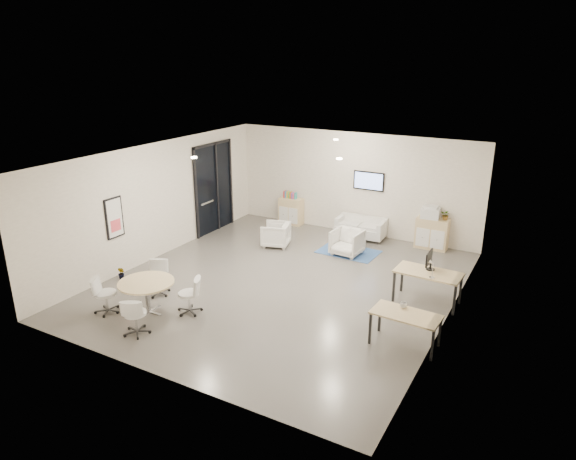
% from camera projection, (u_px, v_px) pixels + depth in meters
% --- Properties ---
extents(room_shell, '(9.60, 10.60, 4.80)m').
position_uv_depth(room_shell, '(283.00, 222.00, 12.36)').
color(room_shell, '#5B5752').
rests_on(room_shell, ground).
extents(glass_door, '(0.09, 1.90, 2.85)m').
position_uv_depth(glass_door, '(214.00, 185.00, 16.28)').
color(glass_door, black).
rests_on(glass_door, room_shell).
extents(artwork, '(0.05, 0.54, 1.04)m').
position_uv_depth(artwork, '(114.00, 218.00, 12.88)').
color(artwork, black).
rests_on(artwork, room_shell).
extents(wall_tv, '(0.98, 0.06, 0.58)m').
position_uv_depth(wall_tv, '(369.00, 181.00, 15.77)').
color(wall_tv, black).
rests_on(wall_tv, room_shell).
extents(ceiling_spots, '(3.14, 4.14, 0.03)m').
position_uv_depth(ceiling_spots, '(293.00, 151.00, 12.63)').
color(ceiling_spots, '#FFEAC6').
rests_on(ceiling_spots, room_shell).
extents(sideboard_left, '(0.79, 0.41, 0.89)m').
position_uv_depth(sideboard_left, '(291.00, 211.00, 17.23)').
color(sideboard_left, '#DCBD84').
rests_on(sideboard_left, room_shell).
extents(sideboard_right, '(0.92, 0.45, 0.92)m').
position_uv_depth(sideboard_right, '(432.00, 233.00, 15.04)').
color(sideboard_right, '#DCBD84').
rests_on(sideboard_right, room_shell).
extents(books, '(0.46, 0.14, 0.22)m').
position_uv_depth(books, '(290.00, 195.00, 17.07)').
color(books, red).
rests_on(books, sideboard_left).
extents(printer, '(0.55, 0.47, 0.37)m').
position_uv_depth(printer, '(431.00, 212.00, 14.88)').
color(printer, white).
rests_on(printer, sideboard_right).
extents(loveseat, '(1.53, 0.81, 0.56)m').
position_uv_depth(loveseat, '(361.00, 228.00, 15.98)').
color(loveseat, silver).
rests_on(loveseat, room_shell).
extents(blue_rug, '(1.72, 1.19, 0.01)m').
position_uv_depth(blue_rug, '(348.00, 252.00, 14.90)').
color(blue_rug, '#32539A').
rests_on(blue_rug, room_shell).
extents(armchair_left, '(0.90, 0.93, 0.78)m').
position_uv_depth(armchair_left, '(276.00, 233.00, 15.25)').
color(armchair_left, silver).
rests_on(armchair_left, room_shell).
extents(armchair_right, '(0.84, 0.79, 0.81)m').
position_uv_depth(armchair_right, '(347.00, 241.00, 14.58)').
color(armchair_right, silver).
rests_on(armchair_right, room_shell).
extents(desk_rear, '(1.50, 0.80, 0.77)m').
position_uv_depth(desk_rear, '(428.00, 275.00, 11.65)').
color(desk_rear, '#DCBD84').
rests_on(desk_rear, room_shell).
extents(desk_front, '(1.35, 0.73, 0.69)m').
position_uv_depth(desk_front, '(406.00, 317.00, 9.94)').
color(desk_front, '#DCBD84').
rests_on(desk_front, room_shell).
extents(monitor, '(0.20, 0.50, 0.44)m').
position_uv_depth(monitor, '(429.00, 260.00, 11.69)').
color(monitor, black).
rests_on(monitor, desk_rear).
extents(round_table, '(1.22, 1.22, 0.74)m').
position_uv_depth(round_table, '(146.00, 285.00, 11.20)').
color(round_table, '#DCBD84').
rests_on(round_table, room_shell).
extents(meeting_chairs, '(2.39, 2.39, 0.82)m').
position_uv_depth(meeting_chairs, '(147.00, 295.00, 11.28)').
color(meeting_chairs, white).
rests_on(meeting_chairs, room_shell).
extents(plant_cabinet, '(0.34, 0.36, 0.24)m').
position_uv_depth(plant_cabinet, '(446.00, 216.00, 14.71)').
color(plant_cabinet, '#3F7F3F').
rests_on(plant_cabinet, sideboard_right).
extents(plant_floor, '(0.24, 0.37, 0.15)m').
position_uv_depth(plant_floor, '(122.00, 277.00, 13.05)').
color(plant_floor, '#3F7F3F').
rests_on(plant_floor, room_shell).
extents(cup, '(0.14, 0.11, 0.14)m').
position_uv_depth(cup, '(403.00, 304.00, 10.13)').
color(cup, white).
rests_on(cup, desk_front).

